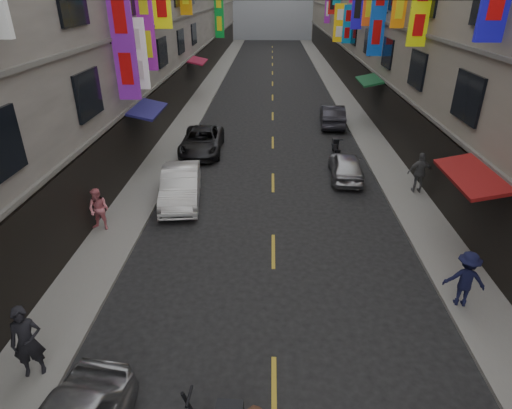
# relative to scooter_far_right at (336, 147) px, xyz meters

# --- Properties ---
(sidewalk_left) EXTENTS (2.00, 90.00, 0.12)m
(sidewalk_left) POSITION_rel_scooter_far_right_xyz_m (-9.50, 13.98, -0.38)
(sidewalk_left) COLOR slate
(sidewalk_left) RESTS_ON ground
(sidewalk_right) EXTENTS (2.00, 90.00, 0.12)m
(sidewalk_right) POSITION_rel_scooter_far_right_xyz_m (2.50, 13.98, -0.38)
(sidewalk_right) COLOR slate
(sidewalk_right) RESTS_ON ground
(street_awnings) EXTENTS (13.99, 35.20, 0.41)m
(street_awnings) POSITION_rel_scooter_far_right_xyz_m (-4.76, -2.02, 2.56)
(street_awnings) COLOR #124520
(street_awnings) RESTS_ON ground
(lane_markings) EXTENTS (0.12, 80.20, 0.01)m
(lane_markings) POSITION_rel_scooter_far_right_xyz_m (-3.50, 10.98, -0.44)
(lane_markings) COLOR gold
(lane_markings) RESTS_ON ground
(scooter_far_right) EXTENTS (0.50, 1.80, 1.14)m
(scooter_far_right) POSITION_rel_scooter_far_right_xyz_m (0.00, 0.00, 0.00)
(scooter_far_right) COLOR black
(scooter_far_right) RESTS_ON ground
(car_left_mid) EXTENTS (2.10, 4.63, 1.47)m
(car_left_mid) POSITION_rel_scooter_far_right_xyz_m (-7.50, -6.13, 0.29)
(car_left_mid) COLOR silver
(car_left_mid) RESTS_ON ground
(car_left_far) EXTENTS (2.34, 4.85, 1.33)m
(car_left_far) POSITION_rel_scooter_far_right_xyz_m (-7.50, 0.14, 0.22)
(car_left_far) COLOR black
(car_left_far) RESTS_ON ground
(car_right_mid) EXTENTS (1.74, 3.85, 1.28)m
(car_right_mid) POSITION_rel_scooter_far_right_xyz_m (0.04, -3.33, 0.20)
(car_right_mid) COLOR #A7A7AC
(car_right_mid) RESTS_ON ground
(car_right_far) EXTENTS (1.75, 4.36, 1.41)m
(car_right_far) POSITION_rel_scooter_far_right_xyz_m (0.50, 5.71, 0.26)
(car_right_far) COLOR #2B2A32
(car_right_far) RESTS_ON ground
(pedestrian_lnear) EXTENTS (0.87, 0.83, 1.91)m
(pedestrian_lnear) POSITION_rel_scooter_far_right_xyz_m (-9.18, -15.67, 0.63)
(pedestrian_lnear) COLOR black
(pedestrian_lnear) RESTS_ON sidewalk_left
(pedestrian_lfar) EXTENTS (0.88, 0.67, 1.65)m
(pedestrian_lfar) POSITION_rel_scooter_far_right_xyz_m (-10.03, -8.87, 0.50)
(pedestrian_lfar) COLOR pink
(pedestrian_lfar) RESTS_ON sidewalk_left
(pedestrian_rnear) EXTENTS (1.21, 0.79, 1.73)m
(pedestrian_rnear) POSITION_rel_scooter_far_right_xyz_m (1.90, -12.80, 0.54)
(pedestrian_rnear) COLOR #121432
(pedestrian_rnear) RESTS_ON sidewalk_right
(pedestrian_rfar) EXTENTS (1.09, 0.63, 1.84)m
(pedestrian_rfar) POSITION_rel_scooter_far_right_xyz_m (2.98, -5.08, 0.60)
(pedestrian_rfar) COLOR #57575A
(pedestrian_rfar) RESTS_ON sidewalk_right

